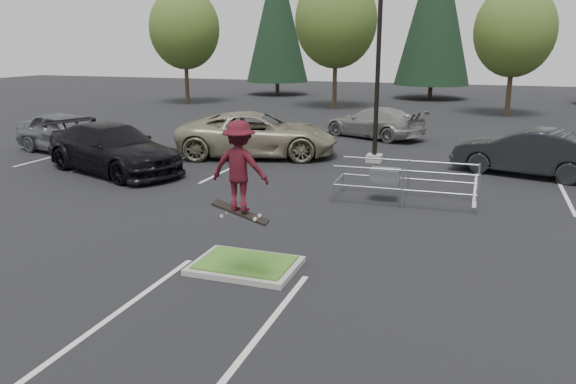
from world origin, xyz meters
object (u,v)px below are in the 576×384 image
(cart_corral, at_px, (390,177))
(light_pole, at_px, (379,46))
(decid_b, at_px, (336,23))
(decid_c, at_px, (514,34))
(skateboarder, at_px, (240,167))
(conif_a, at_px, (277,16))
(decid_a, at_px, (185,31))
(car_r_charc, at_px, (527,152))
(conif_b, at_px, (436,4))
(car_far_silver, at_px, (376,123))
(car_l_black, at_px, (111,148))
(car_l_grey, at_px, (66,133))
(car_l_tan, at_px, (255,135))

(cart_corral, bearing_deg, light_pole, 103.78)
(decid_b, xyz_separation_m, cart_corral, (8.03, -24.21, -5.30))
(decid_c, distance_m, skateboarder, 31.47)
(conif_a, xyz_separation_m, skateboarder, (14.36, -41.00, -4.65))
(decid_a, distance_m, car_r_charc, 30.82)
(decid_b, xyz_separation_m, skateboarder, (6.37, -31.53, -3.59))
(decid_b, bearing_deg, conif_b, 58.91)
(light_pole, xyz_separation_m, car_far_silver, (-1.09, 6.00, -3.79))
(decid_b, xyz_separation_m, decid_c, (12.00, -0.70, -0.79))
(conif_b, xyz_separation_m, car_l_black, (-8.44, -33.50, -6.95))
(light_pole, height_order, skateboarder, light_pole)
(car_l_black, bearing_deg, car_far_silver, -15.42)
(car_l_black, relative_size, car_l_grey, 1.19)
(light_pole, height_order, car_far_silver, light_pole)
(decid_c, distance_m, conif_b, 12.51)
(conif_b, xyz_separation_m, cart_corral, (2.02, -34.18, -7.10))
(cart_corral, xyz_separation_m, car_r_charc, (4.13, 5.18, 0.10))
(decid_b, bearing_deg, cart_corral, -71.64)
(decid_a, distance_m, decid_b, 12.02)
(decid_b, xyz_separation_m, car_far_silver, (5.42, -12.53, -5.27))
(skateboarder, xyz_separation_m, car_r_charc, (5.79, 12.50, -1.60))
(decid_b, distance_m, conif_a, 12.43)
(light_pole, relative_size, car_r_charc, 1.97)
(decid_a, distance_m, cart_corral, 31.42)
(decid_b, height_order, car_r_charc, decid_b)
(car_r_charc, bearing_deg, decid_a, -111.83)
(light_pole, relative_size, car_l_black, 1.64)
(conif_a, height_order, cart_corral, conif_a)
(car_l_tan, xyz_separation_m, car_r_charc, (10.66, 0.00, -0.09))
(light_pole, bearing_deg, decid_c, 72.89)
(car_r_charc, bearing_deg, car_far_silver, -118.29)
(car_l_black, bearing_deg, car_r_charc, -52.76)
(decid_a, xyz_separation_m, skateboarder, (18.37, -31.03, -3.13))
(conif_a, distance_m, car_l_grey, 31.08)
(car_l_grey, bearing_deg, conif_b, -8.12)
(car_l_tan, bearing_deg, car_l_grey, 87.17)
(decid_c, distance_m, car_l_tan, 21.56)
(decid_a, relative_size, conif_b, 0.61)
(decid_a, bearing_deg, decid_c, -0.48)
(car_r_charc, bearing_deg, conif_a, -129.08)
(decid_a, relative_size, cart_corral, 2.10)
(conif_a, relative_size, car_r_charc, 2.53)
(decid_b, bearing_deg, car_l_black, -95.90)
(light_pole, xyz_separation_m, car_l_tan, (-5.00, -0.50, -3.63))
(decid_a, xyz_separation_m, decid_c, (24.00, -0.20, -0.33))
(decid_c, relative_size, conif_a, 0.64)
(skateboarder, height_order, car_r_charc, skateboarder)
(decid_a, relative_size, decid_c, 1.06)
(conif_a, relative_size, cart_corral, 3.07)
(car_l_black, height_order, car_far_silver, car_l_black)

